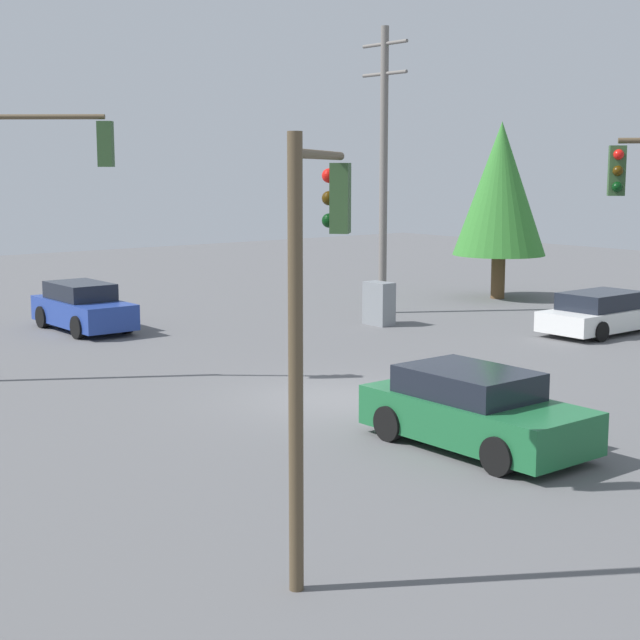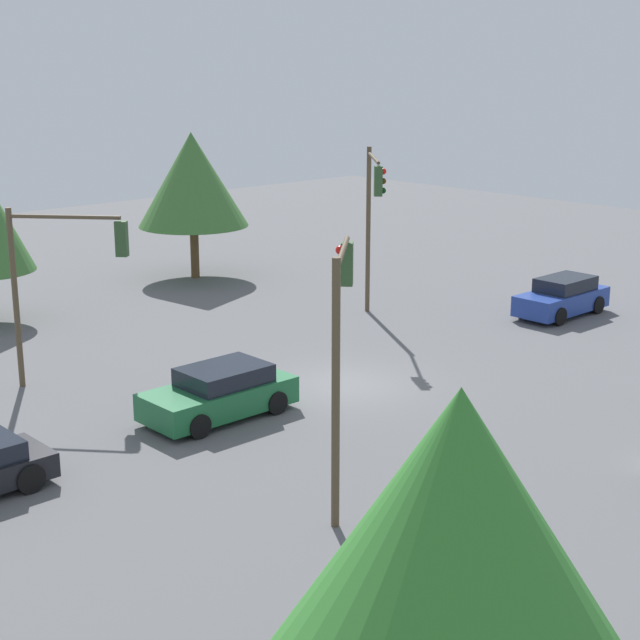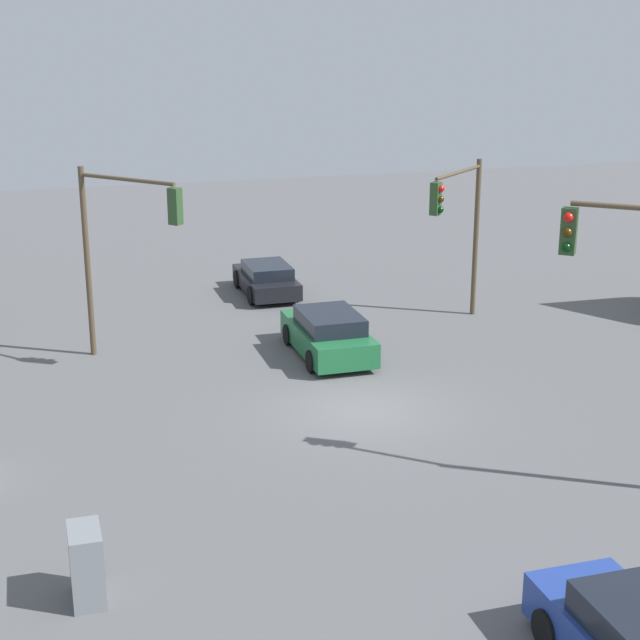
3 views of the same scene
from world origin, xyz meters
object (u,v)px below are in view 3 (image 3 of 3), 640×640
(traffic_signal_main, at_px, (460,216))
(electrical_cabinet, at_px, (87,565))
(traffic_signal_cross, at_px, (122,233))
(sedan_dark, at_px, (266,279))
(sedan_green, at_px, (328,334))

(traffic_signal_main, xyz_separation_m, electrical_cabinet, (-13.64, 13.46, -3.12))
(traffic_signal_cross, bearing_deg, sedan_dark, 95.12)
(sedan_green, bearing_deg, sedan_dark, 91.21)
(sedan_dark, height_order, traffic_signal_main, traffic_signal_main)
(sedan_green, distance_m, traffic_signal_cross, 7.05)
(sedan_dark, xyz_separation_m, sedan_green, (-7.53, -0.16, 0.09))
(sedan_dark, distance_m, electrical_cabinet, 20.89)
(traffic_signal_main, height_order, traffic_signal_cross, traffic_signal_cross)
(traffic_signal_main, xyz_separation_m, traffic_signal_cross, (-0.74, 11.31, 0.26))
(traffic_signal_main, distance_m, traffic_signal_cross, 11.34)
(sedan_dark, height_order, traffic_signal_cross, traffic_signal_cross)
(sedan_green, bearing_deg, traffic_signal_cross, 169.24)
(traffic_signal_cross, distance_m, electrical_cabinet, 13.51)
(sedan_dark, relative_size, electrical_cabinet, 2.84)
(sedan_green, bearing_deg, electrical_cabinet, -124.99)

